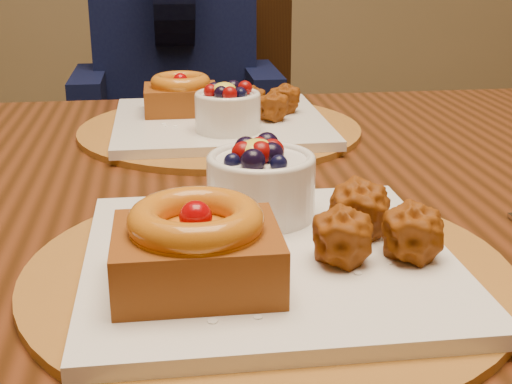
{
  "coord_description": "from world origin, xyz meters",
  "views": [
    {
      "loc": [
        -0.16,
        -0.84,
        1.0
      ],
      "look_at": [
        -0.08,
        -0.29,
        0.81
      ],
      "focal_mm": 50.0,
      "sensor_mm": 36.0,
      "label": 1
    }
  ],
  "objects_px": {
    "place_setting_far": "(218,117)",
    "diner": "(174,30)",
    "chair_far": "(216,124)",
    "place_setting_near": "(263,242)",
    "dining_table": "(238,251)"
  },
  "relations": [
    {
      "from": "place_setting_far",
      "to": "diner",
      "type": "relative_size",
      "value": 0.51
    },
    {
      "from": "chair_far",
      "to": "place_setting_near",
      "type": "bearing_deg",
      "value": -102.23
    },
    {
      "from": "place_setting_near",
      "to": "chair_far",
      "type": "xyz_separation_m",
      "value": [
        0.06,
        1.25,
        -0.22
      ]
    },
    {
      "from": "diner",
      "to": "place_setting_far",
      "type": "bearing_deg",
      "value": -85.96
    },
    {
      "from": "place_setting_near",
      "to": "diner",
      "type": "bearing_deg",
      "value": 91.81
    },
    {
      "from": "dining_table",
      "to": "place_setting_near",
      "type": "height_order",
      "value": "place_setting_near"
    },
    {
      "from": "dining_table",
      "to": "place_setting_near",
      "type": "relative_size",
      "value": 4.21
    },
    {
      "from": "chair_far",
      "to": "diner",
      "type": "relative_size",
      "value": 1.35
    },
    {
      "from": "place_setting_near",
      "to": "chair_far",
      "type": "distance_m",
      "value": 1.27
    },
    {
      "from": "place_setting_near",
      "to": "place_setting_far",
      "type": "relative_size",
      "value": 1.0
    },
    {
      "from": "dining_table",
      "to": "chair_far",
      "type": "bearing_deg",
      "value": 86.93
    },
    {
      "from": "dining_table",
      "to": "chair_far",
      "type": "height_order",
      "value": "chair_far"
    },
    {
      "from": "place_setting_near",
      "to": "chair_far",
      "type": "relative_size",
      "value": 0.38
    },
    {
      "from": "chair_far",
      "to": "place_setting_far",
      "type": "bearing_deg",
      "value": -103.56
    },
    {
      "from": "place_setting_far",
      "to": "diner",
      "type": "distance_m",
      "value": 0.79
    }
  ]
}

